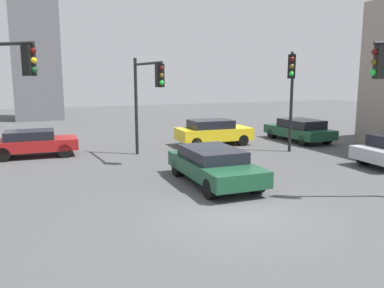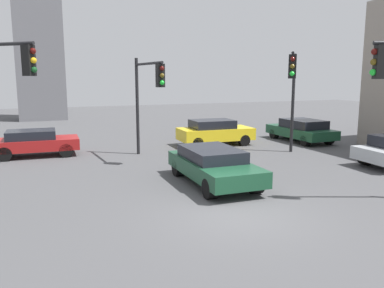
% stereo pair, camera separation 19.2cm
% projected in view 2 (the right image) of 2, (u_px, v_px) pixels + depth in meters
% --- Properties ---
extents(ground_plane, '(89.58, 89.58, 0.00)m').
position_uv_depth(ground_plane, '(237.00, 214.00, 11.32)').
color(ground_plane, '#4C4C4F').
extents(traffic_light_1, '(2.69, 3.40, 5.12)m').
position_uv_depth(traffic_light_1, '(293.00, 82.00, 18.35)').
color(traffic_light_1, black).
rests_on(traffic_light_1, ground_plane).
extents(traffic_light_3, '(0.50, 3.50, 4.87)m').
position_uv_depth(traffic_light_3, '(148.00, 88.00, 18.22)').
color(traffic_light_3, black).
rests_on(traffic_light_3, ground_plane).
extents(car_0, '(4.35, 2.12, 1.49)m').
position_uv_depth(car_0, '(215.00, 132.00, 22.76)').
color(car_0, yellow).
rests_on(car_0, ground_plane).
extents(car_1, '(2.09, 4.64, 1.37)m').
position_uv_depth(car_1, '(301.00, 130.00, 24.07)').
color(car_1, '#19472D').
rests_on(car_1, ground_plane).
extents(car_3, '(2.15, 4.80, 1.32)m').
position_uv_depth(car_3, '(213.00, 165.00, 14.47)').
color(car_3, '#19472D').
rests_on(car_3, ground_plane).
extents(car_4, '(4.16, 2.03, 1.33)m').
position_uv_depth(car_4, '(35.00, 142.00, 19.52)').
color(car_4, maroon).
rests_on(car_4, ground_plane).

